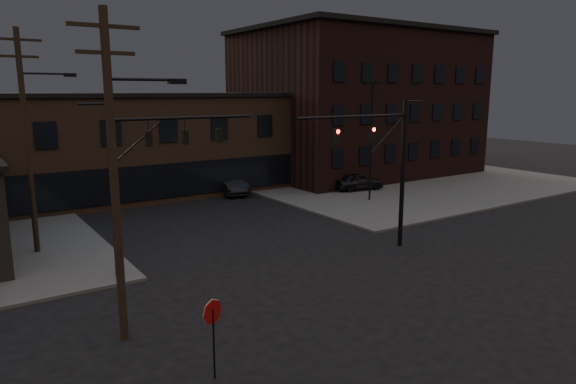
% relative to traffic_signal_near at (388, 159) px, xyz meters
% --- Properties ---
extents(ground, '(140.00, 140.00, 0.00)m').
position_rel_traffic_signal_near_xyz_m(ground, '(-5.36, -4.50, -4.93)').
color(ground, black).
rests_on(ground, ground).
extents(sidewalk_ne, '(30.00, 30.00, 0.15)m').
position_rel_traffic_signal_near_xyz_m(sidewalk_ne, '(16.64, 17.50, -4.86)').
color(sidewalk_ne, '#474744').
rests_on(sidewalk_ne, ground).
extents(building_row, '(40.00, 12.00, 8.00)m').
position_rel_traffic_signal_near_xyz_m(building_row, '(-5.36, 23.50, -0.93)').
color(building_row, brown).
rests_on(building_row, ground).
extents(building_right, '(22.00, 16.00, 14.00)m').
position_rel_traffic_signal_near_xyz_m(building_right, '(16.64, 21.50, 2.07)').
color(building_right, black).
rests_on(building_right, ground).
extents(traffic_signal_near, '(7.12, 0.24, 8.00)m').
position_rel_traffic_signal_near_xyz_m(traffic_signal_near, '(0.00, 0.00, 0.00)').
color(traffic_signal_near, black).
rests_on(traffic_signal_near, ground).
extents(traffic_signal_far, '(7.12, 0.24, 8.00)m').
position_rel_traffic_signal_near_xyz_m(traffic_signal_far, '(-12.07, 3.50, 0.08)').
color(traffic_signal_far, black).
rests_on(traffic_signal_far, ground).
extents(stop_sign, '(0.72, 0.33, 2.48)m').
position_rel_traffic_signal_near_xyz_m(stop_sign, '(-13.36, -6.49, -3.09)').
color(stop_sign, black).
rests_on(stop_sign, ground).
extents(utility_pole_near, '(3.70, 0.28, 11.00)m').
position_rel_traffic_signal_near_xyz_m(utility_pole_near, '(-14.79, -2.50, 0.94)').
color(utility_pole_near, black).
rests_on(utility_pole_near, ground).
extents(utility_pole_mid, '(3.70, 0.28, 11.50)m').
position_rel_traffic_signal_near_xyz_m(utility_pole_mid, '(-15.79, 9.50, 1.19)').
color(utility_pole_mid, black).
rests_on(utility_pole_mid, ground).
extents(lot_light_a, '(1.50, 0.28, 9.14)m').
position_rel_traffic_signal_near_xyz_m(lot_light_a, '(7.64, 9.50, 0.58)').
color(lot_light_a, black).
rests_on(lot_light_a, ground).
extents(lot_light_b, '(1.50, 0.28, 9.14)m').
position_rel_traffic_signal_near_xyz_m(lot_light_b, '(13.64, 14.50, 0.58)').
color(lot_light_b, black).
rests_on(lot_light_b, ground).
extents(parked_car_lot_a, '(4.64, 2.52, 1.50)m').
position_rel_traffic_signal_near_xyz_m(parked_car_lot_a, '(9.67, 13.12, -4.03)').
color(parked_car_lot_a, black).
rests_on(parked_car_lot_a, sidewalk_ne).
extents(parked_car_lot_b, '(4.92, 3.39, 1.32)m').
position_rel_traffic_signal_near_xyz_m(parked_car_lot_b, '(11.32, 15.76, -4.12)').
color(parked_car_lot_b, '#B7B7B9').
rests_on(parked_car_lot_b, sidewalk_ne).
extents(car_crossing, '(2.68, 5.46, 1.72)m').
position_rel_traffic_signal_near_xyz_m(car_crossing, '(0.14, 18.42, -4.07)').
color(car_crossing, black).
rests_on(car_crossing, ground).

